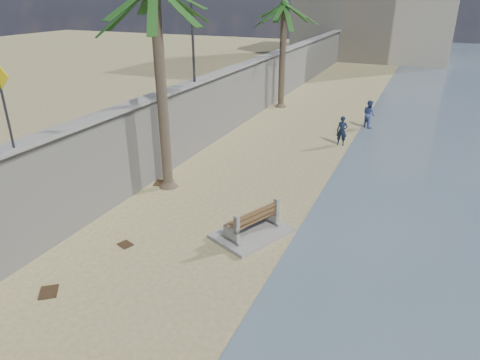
% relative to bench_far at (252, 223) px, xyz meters
% --- Properties ---
extents(ground_plane, '(140.00, 140.00, 0.00)m').
position_rel_bench_far_xyz_m(ground_plane, '(-0.64, -5.39, -0.46)').
color(ground_plane, tan).
extents(seawall, '(0.45, 70.00, 3.50)m').
position_rel_bench_far_xyz_m(seawall, '(-5.84, 14.61, 1.29)').
color(seawall, gray).
rests_on(seawall, ground_plane).
extents(wall_cap, '(0.80, 70.00, 0.12)m').
position_rel_bench_far_xyz_m(wall_cap, '(-5.84, 14.61, 3.09)').
color(wall_cap, gray).
rests_on(wall_cap, seawall).
extents(bench_far, '(2.59, 3.00, 1.05)m').
position_rel_bench_far_xyz_m(bench_far, '(0.00, 0.00, 0.00)').
color(bench_far, gray).
rests_on(bench_far, ground_plane).
extents(palm_back, '(5.00, 5.00, 7.75)m').
position_rel_bench_far_xyz_m(palm_back, '(-4.82, 17.39, 6.29)').
color(palm_back, brown).
rests_on(palm_back, ground_plane).
extents(pedestrian_sign, '(0.78, 0.07, 2.40)m').
position_rel_bench_far_xyz_m(pedestrian_sign, '(-5.64, -3.89, 4.69)').
color(pedestrian_sign, '#2D2D33').
rests_on(pedestrian_sign, wall_cap).
extents(streetlight, '(0.28, 0.28, 5.12)m').
position_rel_bench_far_xyz_m(streetlight, '(-5.74, 6.61, 6.18)').
color(streetlight, '#2D2D33').
rests_on(streetlight, wall_cap).
extents(person_a, '(0.67, 0.46, 1.82)m').
position_rel_bench_far_xyz_m(person_a, '(0.88, 10.66, 0.45)').
color(person_a, '#131E34').
rests_on(person_a, ground_plane).
extents(person_b, '(1.12, 1.12, 1.85)m').
position_rel_bench_far_xyz_m(person_b, '(1.71, 14.64, 0.46)').
color(person_b, '#485896').
rests_on(person_b, ground_plane).
extents(debris_b, '(0.74, 0.76, 0.03)m').
position_rel_bench_far_xyz_m(debris_b, '(-3.99, -5.08, -0.45)').
color(debris_b, '#382616').
rests_on(debris_b, ground_plane).
extents(debris_c, '(0.92, 0.82, 0.03)m').
position_rel_bench_far_xyz_m(debris_c, '(-5.13, 2.46, -0.45)').
color(debris_c, '#382616').
rests_on(debris_c, ground_plane).
extents(debris_d, '(0.56, 0.51, 0.03)m').
position_rel_bench_far_xyz_m(debris_d, '(-3.56, -2.24, -0.45)').
color(debris_d, '#382616').
rests_on(debris_d, ground_plane).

